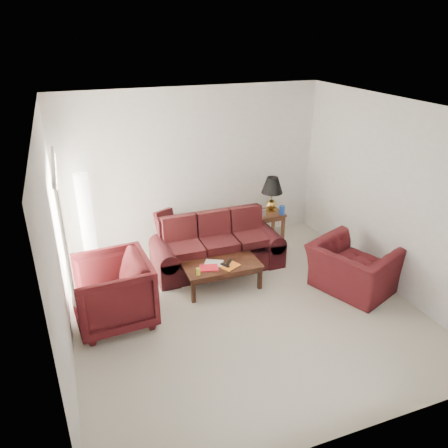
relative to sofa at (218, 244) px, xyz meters
name	(u,v)px	position (x,y,z in m)	size (l,w,h in m)	color
floor	(243,308)	(-0.05, -1.32, -0.46)	(5.00, 5.00, 0.00)	beige
blinds	(64,234)	(-2.47, -0.02, 0.62)	(0.10, 2.00, 2.16)	silver
sofa	(218,244)	(0.00, 0.00, 0.00)	(2.26, 0.97, 0.92)	black
throw_pillow	(165,220)	(-0.74, 0.81, 0.24)	(0.37, 0.11, 0.37)	black
end_table	(268,225)	(1.36, 0.74, -0.18)	(0.52, 0.52, 0.57)	#55231D
table_lamp	(272,194)	(1.42, 0.79, 0.46)	(0.42, 0.42, 0.71)	#B18A37
clock	(262,213)	(1.14, 0.61, 0.18)	(0.14, 0.05, 0.14)	silver
blue_canister	(282,210)	(1.54, 0.55, 0.20)	(0.11, 0.11, 0.17)	#193FA2
picture_frame	(259,207)	(1.19, 0.87, 0.20)	(0.14, 0.02, 0.17)	silver
floor_lamp	(87,220)	(-2.10, 0.88, 0.41)	(0.28, 0.28, 1.74)	white
armchair_left	(112,292)	(-1.94, -0.97, 0.04)	(1.06, 1.09, 0.99)	#410F12
armchair_right	(353,268)	(1.79, -1.46, -0.06)	(1.22, 1.07, 0.79)	#3C0E12
coffee_table	(222,276)	(-0.16, -0.66, -0.25)	(1.23, 0.62, 0.43)	#301C0E
magazine_red	(209,268)	(-0.40, -0.71, -0.02)	(0.29, 0.22, 0.02)	#AE111F
magazine_white	(214,263)	(-0.28, -0.59, -0.02)	(0.29, 0.22, 0.02)	white
magazine_orange	(230,266)	(-0.06, -0.77, -0.02)	(0.28, 0.21, 0.02)	orange
remote_a	(225,265)	(-0.14, -0.75, 0.00)	(0.05, 0.16, 0.02)	black
remote_b	(229,262)	(-0.05, -0.68, 0.00)	(0.05, 0.18, 0.02)	black
yellow_glass	(198,271)	(-0.61, -0.84, 0.03)	(0.06, 0.06, 0.11)	yellow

